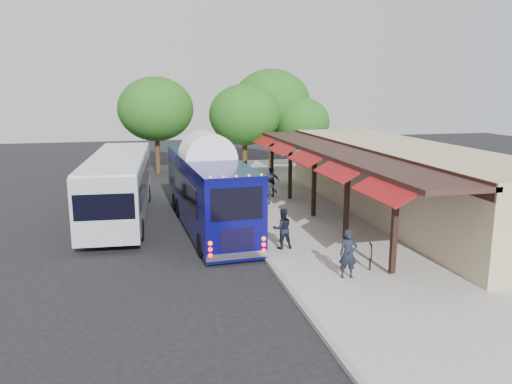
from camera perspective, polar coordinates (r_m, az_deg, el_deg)
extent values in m
plane|color=black|center=(20.21, 0.17, -6.69)|extent=(90.00, 90.00, 0.00)
cube|color=#9E9B93|center=(25.33, 9.16, -2.83)|extent=(10.00, 40.00, 0.15)
cube|color=gray|center=(23.94, -1.91, -3.55)|extent=(0.20, 40.00, 0.16)
cube|color=tan|center=(26.47, 16.32, 1.30)|extent=(5.00, 20.00, 3.60)
cube|color=black|center=(25.11, 11.48, 4.46)|extent=(0.06, 20.00, 0.60)
cube|color=#331E19|center=(24.67, 9.19, 4.65)|extent=(2.60, 20.00, 0.18)
cube|color=black|center=(17.40, 15.53, -3.98)|extent=(0.18, 0.18, 3.16)
cube|color=maroon|center=(16.89, 14.50, 0.30)|extent=(1.00, 3.20, 0.57)
cube|color=black|center=(20.88, 10.33, -1.13)|extent=(0.18, 0.18, 3.16)
cube|color=maroon|center=(20.46, 9.36, 2.48)|extent=(1.00, 3.20, 0.57)
cube|color=black|center=(24.52, 6.65, 0.90)|extent=(0.18, 0.18, 3.16)
cube|color=maroon|center=(24.16, 5.76, 3.99)|extent=(1.00, 3.20, 0.57)
cube|color=black|center=(28.25, 3.92, 2.40)|extent=(0.18, 0.18, 3.16)
cube|color=maroon|center=(27.94, 3.12, 5.09)|extent=(1.00, 3.20, 0.57)
cube|color=black|center=(32.06, 1.84, 3.54)|extent=(0.18, 0.18, 3.16)
cube|color=maroon|center=(31.78, 1.10, 5.92)|extent=(1.00, 3.20, 0.57)
sphere|color=#16687D|center=(19.07, 13.97, 0.79)|extent=(0.26, 0.26, 0.26)
sphere|color=#16687D|center=(23.56, 8.49, 3.06)|extent=(0.26, 0.26, 0.26)
sphere|color=#16687D|center=(28.22, 4.77, 4.58)|extent=(0.26, 0.26, 0.26)
cube|color=#080759|center=(23.22, -5.54, 0.44)|extent=(2.97, 11.12, 2.89)
cube|color=#080759|center=(23.58, -5.46, -3.33)|extent=(2.92, 11.00, 0.32)
ellipsoid|color=white|center=(22.98, -5.61, 3.92)|extent=(2.96, 10.90, 0.51)
cube|color=black|center=(17.79, -3.20, -1.44)|extent=(1.92, 0.14, 1.19)
cube|color=silver|center=(18.39, -3.16, -7.33)|extent=(2.30, 0.30, 0.26)
sphere|color=#FF0C0C|center=(18.10, -6.28, -6.91)|extent=(0.16, 0.16, 0.16)
sphere|color=#FF0C0C|center=(18.43, -0.03, -6.49)|extent=(0.16, 0.16, 0.16)
cylinder|color=black|center=(19.42, -6.91, -6.07)|extent=(0.33, 0.97, 0.95)
cylinder|color=black|center=(19.74, -0.77, -5.69)|extent=(0.33, 0.97, 0.95)
cylinder|color=black|center=(26.83, -8.72, -1.11)|extent=(0.33, 0.97, 0.95)
cylinder|color=black|center=(27.06, -4.25, -0.89)|extent=(0.33, 0.97, 0.95)
cube|color=gray|center=(25.70, -15.36, 0.86)|extent=(3.26, 11.92, 2.72)
cube|color=black|center=(25.74, -18.25, 1.23)|extent=(0.63, 10.01, 1.03)
cube|color=black|center=(25.63, -12.50, 1.50)|extent=(0.63, 10.01, 1.03)
cube|color=silver|center=(25.48, -15.53, 3.95)|extent=(3.20, 11.68, 0.10)
cylinder|color=black|center=(22.05, -18.62, -4.40)|extent=(0.35, 1.00, 0.98)
cylinder|color=black|center=(21.93, -12.47, -4.14)|extent=(0.35, 1.00, 0.98)
cylinder|color=black|center=(29.47, -17.28, -0.32)|extent=(0.35, 1.00, 0.98)
cylinder|color=black|center=(29.38, -12.69, -0.11)|extent=(0.35, 1.00, 0.98)
imported|color=black|center=(17.04, 10.49, -6.98)|extent=(0.67, 0.50, 1.66)
imported|color=black|center=(19.79, 3.04, -4.20)|extent=(0.79, 0.62, 1.62)
imported|color=black|center=(29.09, 1.76, 1.15)|extent=(1.07, 0.52, 1.76)
imported|color=black|center=(27.21, 1.29, 0.39)|extent=(1.13, 0.65, 1.75)
cube|color=black|center=(17.96, 12.93, -7.25)|extent=(0.07, 0.07, 0.97)
cube|color=black|center=(17.89, 12.96, -6.58)|extent=(0.16, 0.44, 0.53)
cube|color=white|center=(17.88, 12.89, -6.59)|extent=(0.11, 0.36, 0.44)
cylinder|color=#382314|center=(37.13, -1.29, 4.23)|extent=(0.36, 0.36, 3.03)
ellipsoid|color=#234711|center=(36.86, -1.32, 8.80)|extent=(5.24, 5.24, 4.45)
cylinder|color=#382314|center=(40.48, 1.73, 5.24)|extent=(0.36, 0.36, 3.57)
ellipsoid|color=#234711|center=(40.23, 1.76, 10.18)|extent=(6.17, 6.17, 5.24)
cylinder|color=#382314|center=(39.40, 5.07, 4.30)|extent=(0.36, 0.36, 2.59)
ellipsoid|color=#234711|center=(39.15, 5.14, 7.98)|extent=(4.48, 4.48, 3.80)
cylinder|color=#382314|center=(39.05, -11.19, 4.57)|extent=(0.36, 0.36, 3.29)
ellipsoid|color=#234711|center=(38.79, -11.38, 9.28)|extent=(5.68, 5.68, 4.82)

